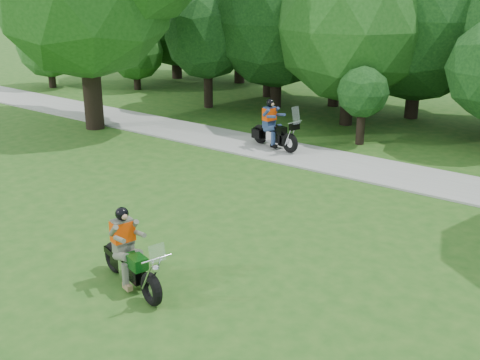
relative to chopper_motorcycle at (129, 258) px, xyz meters
The scene contains 4 objects.
ground 1.43m from the chopper_motorcycle, 44.20° to the left, with size 100.00×100.00×0.00m, color #205117.
walkway 8.98m from the chopper_motorcycle, 83.98° to the left, with size 60.00×2.20×0.06m, color gray.
chopper_motorcycle is the anchor object (origin of this frame).
touring_motorcycle 9.47m from the chopper_motorcycle, 107.36° to the left, with size 2.04×0.95×1.57m.
Camera 1 is at (6.60, -7.68, 5.60)m, focal length 45.00 mm.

